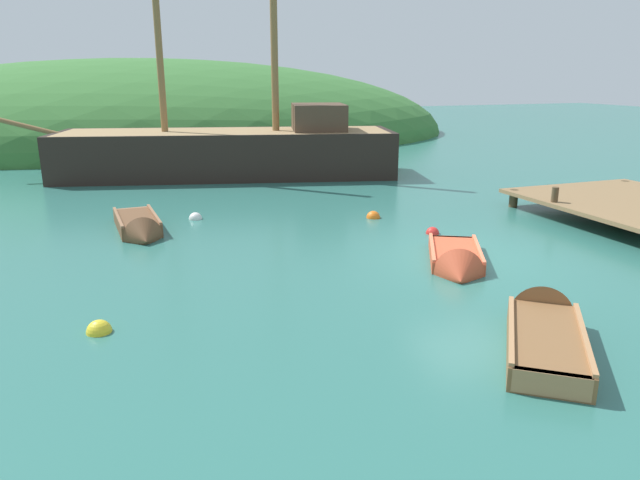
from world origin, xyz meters
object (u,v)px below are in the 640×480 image
sailing_ship (231,159)px  rowboat_near_dock (139,229)px  buoy_orange (373,218)px  buoy_yellow (99,332)px  rowboat_far (544,334)px  buoy_red (432,234)px  buoy_white (196,219)px  rowboat_outer_right (457,264)px

sailing_ship → rowboat_near_dock: 9.55m
rowboat_near_dock → buoy_orange: rowboat_near_dock is taller
rowboat_near_dock → buoy_yellow: (-1.08, -6.53, -0.13)m
buoy_orange → buoy_yellow: bearing=-143.5°
rowboat_far → buoy_red: bearing=22.4°
buoy_yellow → buoy_white: bearing=69.9°
sailing_ship → rowboat_far: sailing_ship is taller
buoy_yellow → rowboat_outer_right: bearing=6.7°
rowboat_far → buoy_yellow: 7.55m
rowboat_outer_right → buoy_white: bearing=-115.2°
rowboat_near_dock → buoy_yellow: rowboat_near_dock is taller
rowboat_near_dock → buoy_white: size_ratio=7.98×
rowboat_outer_right → buoy_orange: (0.23, 5.00, -0.08)m
rowboat_near_dock → rowboat_outer_right: bearing=46.6°
sailing_ship → buoy_red: 11.83m
rowboat_far → buoy_yellow: rowboat_far is taller
buoy_white → buoy_yellow: bearing=-110.1°
sailing_ship → rowboat_far: (1.51, -17.92, -0.60)m
rowboat_outer_right → buoy_orange: rowboat_outer_right is taller
sailing_ship → rowboat_far: bearing=109.1°
rowboat_near_dock → buoy_red: rowboat_near_dock is taller
buoy_white → rowboat_outer_right: bearing=-53.7°
rowboat_outer_right → buoy_white: 8.36m
rowboat_outer_right → rowboat_near_dock: (-6.67, 5.62, 0.05)m
buoy_orange → rowboat_near_dock: bearing=174.9°
rowboat_near_dock → buoy_orange: size_ratio=7.58×
buoy_white → buoy_yellow: 8.15m
rowboat_far → buoy_orange: rowboat_far is taller
rowboat_far → buoy_yellow: (-6.96, 2.92, -0.13)m
sailing_ship → buoy_white: size_ratio=41.16×
buoy_yellow → buoy_orange: bearing=36.5°
buoy_yellow → buoy_red: bearing=22.8°
sailing_ship → buoy_white: (-2.66, -7.35, -0.74)m
buoy_white → buoy_red: 7.16m
buoy_orange → buoy_red: 2.37m
buoy_white → buoy_orange: 5.47m
sailing_ship → rowboat_outer_right: 14.29m
rowboat_outer_right → rowboat_far: 3.91m
buoy_white → sailing_ship: bearing=70.1°
rowboat_outer_right → buoy_red: bearing=-171.4°
rowboat_near_dock → rowboat_far: (5.88, -9.45, 0.00)m
buoy_white → buoy_red: (5.95, -3.99, 0.00)m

